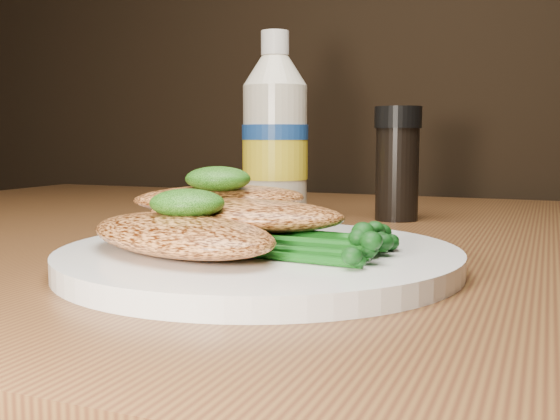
% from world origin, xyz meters
% --- Properties ---
extents(plate, '(0.27, 0.27, 0.01)m').
position_xyz_m(plate, '(0.04, 0.88, 0.76)').
color(plate, white).
rests_on(plate, dining_table).
extents(chicken_front, '(0.18, 0.14, 0.02)m').
position_xyz_m(chicken_front, '(0.01, 0.84, 0.78)').
color(chicken_front, '#E58E49').
rests_on(chicken_front, plate).
extents(chicken_mid, '(0.15, 0.08, 0.02)m').
position_xyz_m(chicken_mid, '(0.03, 0.89, 0.78)').
color(chicken_mid, '#E58E49').
rests_on(chicken_mid, plate).
extents(chicken_back, '(0.14, 0.13, 0.02)m').
position_xyz_m(chicken_back, '(-0.01, 0.92, 0.79)').
color(chicken_back, '#E58E49').
rests_on(chicken_back, plate).
extents(pesto_front, '(0.05, 0.05, 0.02)m').
position_xyz_m(pesto_front, '(0.01, 0.85, 0.79)').
color(pesto_front, '#0E3508').
rests_on(pesto_front, chicken_front).
extents(pesto_back, '(0.05, 0.05, 0.02)m').
position_xyz_m(pesto_back, '(-0.00, 0.91, 0.81)').
color(pesto_back, '#0E3508').
rests_on(pesto_back, chicken_back).
extents(broccolini_bundle, '(0.13, 0.10, 0.02)m').
position_xyz_m(broccolini_bundle, '(0.08, 0.87, 0.77)').
color(broccolini_bundle, '#115012').
rests_on(broccolini_bundle, plate).
extents(mayo_bottle, '(0.09, 0.09, 0.20)m').
position_xyz_m(mayo_bottle, '(-0.05, 1.13, 0.85)').
color(mayo_bottle, beige).
rests_on(mayo_bottle, dining_table).
extents(pepper_grinder, '(0.06, 0.06, 0.12)m').
position_xyz_m(pepper_grinder, '(0.07, 1.16, 0.81)').
color(pepper_grinder, black).
rests_on(pepper_grinder, dining_table).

